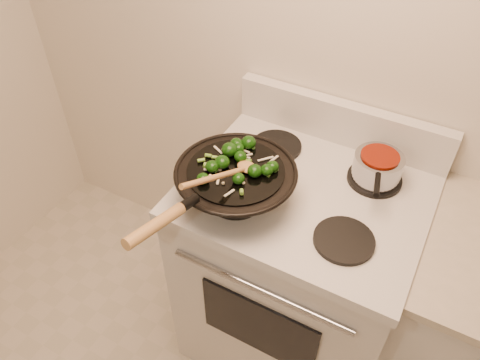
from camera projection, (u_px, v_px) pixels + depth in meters
The scene contains 5 objects.
stove at pixel (296, 271), 1.83m from camera, with size 0.78×0.67×1.08m.
wok at pixel (235, 183), 1.44m from camera, with size 0.38×0.62×0.21m.
stirfry at pixel (238, 158), 1.42m from camera, with size 0.23×0.26×0.04m.
wooden_spoon at pixel (230, 173), 1.34m from camera, with size 0.10×0.29×0.12m.
saucepan at pixel (377, 167), 1.52m from camera, with size 0.16×0.25×0.09m.
Camera 1 is at (0.11, 0.11, 1.99)m, focal length 35.00 mm.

